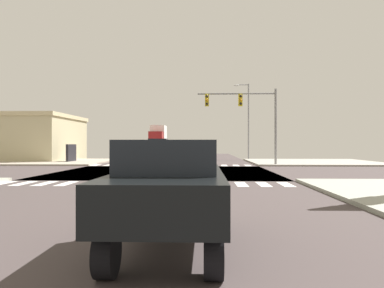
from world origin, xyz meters
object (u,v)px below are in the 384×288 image
at_px(bank_building, 13,138).
at_px(pickup_nearside_1, 159,149).
at_px(sedan_crossing_1, 170,184).
at_px(street_lamp, 247,115).
at_px(sedan_queued_2, 172,149).
at_px(traffic_signal_mast, 245,109).
at_px(suv_leading_1, 151,147).
at_px(sedan_trailing_3, 145,150).
at_px(box_truck_farside_1, 158,139).

bearing_deg(bank_building, pickup_nearside_1, -9.86).
xyz_separation_m(pickup_nearside_1, sedan_crossing_1, (4.00, -30.34, -0.17)).
height_order(street_lamp, sedan_queued_2, street_lamp).
relative_size(traffic_signal_mast, sedan_crossing_1, 1.55).
relative_size(sedan_crossing_1, suv_leading_1, 0.93).
xyz_separation_m(street_lamp, sedan_trailing_3, (-12.40, 3.88, -4.05)).
distance_m(bank_building, suv_leading_1, 18.38).
xyz_separation_m(traffic_signal_mast, suv_leading_1, (-10.99, 20.99, -3.39)).
xyz_separation_m(sedan_queued_2, sedan_trailing_3, (-3.00, -5.87, 0.00)).
bearing_deg(traffic_signal_mast, street_lamp, 82.89).
distance_m(street_lamp, sedan_queued_2, 14.13).
bearing_deg(sedan_crossing_1, suv_leading_1, 98.72).
height_order(box_truck_farside_1, sedan_queued_2, box_truck_farside_1).
height_order(box_truck_farside_1, sedan_trailing_3, box_truck_farside_1).
height_order(street_lamp, box_truck_farside_1, street_lamp).
bearing_deg(street_lamp, pickup_nearside_1, -149.27).
height_order(traffic_signal_mast, street_lamp, street_lamp).
bearing_deg(pickup_nearside_1, sedan_queued_2, -90.00).
bearing_deg(street_lamp, sedan_trailing_3, 162.61).
distance_m(box_truck_farside_1, sedan_trailing_3, 13.04).
bearing_deg(suv_leading_1, box_truck_farside_1, -90.00).
height_order(sedan_queued_2, suv_leading_1, suv_leading_1).
xyz_separation_m(street_lamp, bank_building, (-25.92, -2.71, -2.68)).
bearing_deg(bank_building, sedan_crossing_1, -58.29).
bearing_deg(pickup_nearside_1, traffic_signal_mast, 144.41).
bearing_deg(sedan_queued_2, traffic_signal_mast, 110.78).
distance_m(bank_building, sedan_queued_2, 20.74).
bearing_deg(pickup_nearside_1, bank_building, -9.86).
height_order(street_lamp, bank_building, street_lamp).
height_order(bank_building, sedan_crossing_1, bank_building).
height_order(pickup_nearside_1, sedan_queued_2, pickup_nearside_1).
xyz_separation_m(box_truck_farside_1, sedan_trailing_3, (0.00, -12.96, -1.45)).
xyz_separation_m(sedan_queued_2, suv_leading_1, (-3.00, -0.06, 0.28)).
height_order(pickup_nearside_1, sedan_trailing_3, pickup_nearside_1).
relative_size(traffic_signal_mast, box_truck_farside_1, 0.93).
bearing_deg(traffic_signal_mast, sedan_trailing_3, 125.89).
xyz_separation_m(sedan_crossing_1, sedan_trailing_3, (-7.00, 39.81, 0.00)).
distance_m(traffic_signal_mast, sedan_crossing_1, 25.21).
distance_m(pickup_nearside_1, box_truck_farside_1, 22.67).
height_order(sedan_crossing_1, suv_leading_1, suv_leading_1).
bearing_deg(street_lamp, box_truck_farside_1, 126.36).
bearing_deg(pickup_nearside_1, sedan_crossing_1, 97.51).
relative_size(sedan_crossing_1, sedan_queued_2, 1.00).
distance_m(sedan_crossing_1, sedan_queued_2, 45.85).
distance_m(street_lamp, pickup_nearside_1, 11.60).
bearing_deg(sedan_trailing_3, suv_leading_1, -90.00).
xyz_separation_m(bank_building, suv_leading_1, (13.52, 12.40, -1.10)).
distance_m(traffic_signal_mast, street_lamp, 11.40).
height_order(sedan_queued_2, sedan_trailing_3, same).
bearing_deg(bank_building, sedan_queued_2, 37.03).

